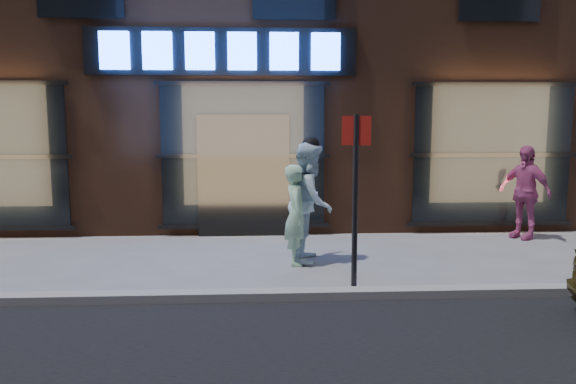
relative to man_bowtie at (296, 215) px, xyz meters
name	(u,v)px	position (x,y,z in m)	size (l,w,h in m)	color
ground	(237,300)	(-0.90, -1.73, -0.81)	(90.00, 90.00, 0.00)	slate
curb	(237,295)	(-0.90, -1.73, -0.75)	(60.00, 0.25, 0.12)	gray
storefront_building	(246,8)	(-0.90, 6.26, 4.34)	(30.20, 8.28, 10.30)	#54301E
man_bowtie	(296,215)	(0.00, 0.00, 0.00)	(0.59, 0.39, 1.62)	#B3EBBB
man_cap	(310,202)	(0.25, 0.24, 0.17)	(0.95, 0.74, 1.96)	white
passerby	(524,192)	(4.56, 1.68, 0.10)	(1.07, 0.44, 1.82)	#BE4E87
sign_post	(355,187)	(0.68, -1.51, 0.65)	(0.38, 0.12, 2.41)	#262628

